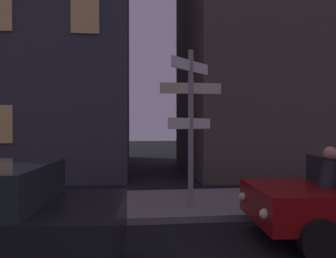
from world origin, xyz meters
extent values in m
cube|color=gray|center=(0.00, 7.03, 0.07)|extent=(40.00, 2.72, 0.14)
cylinder|color=gray|center=(-0.09, 6.43, 1.89)|extent=(0.12, 0.12, 3.50)
cube|color=white|center=(-0.09, 6.43, 3.29)|extent=(1.01, 1.01, 0.24)
cube|color=beige|center=(-0.09, 6.43, 2.79)|extent=(1.38, 0.03, 0.24)
cube|color=white|center=(-0.09, 6.43, 2.00)|extent=(1.16, 1.16, 0.24)
cylinder|color=black|center=(1.26, 3.64, 0.32)|extent=(0.65, 0.26, 0.64)
cylinder|color=black|center=(1.37, 5.32, 0.32)|extent=(0.65, 0.26, 0.64)
sphere|color=#F9EFCC|center=(0.56, 3.95, 0.64)|extent=(0.16, 0.16, 0.16)
sphere|color=#F9EFCC|center=(0.64, 5.09, 0.64)|extent=(0.16, 0.16, 0.16)
cylinder|color=black|center=(-2.20, 4.30, 0.32)|extent=(0.65, 0.26, 0.64)
torus|color=black|center=(1.44, 4.33, 0.36)|extent=(0.72, 0.13, 0.72)
cylinder|color=#1959A5|center=(1.98, 4.39, 0.61)|extent=(1.00, 0.15, 0.04)
cylinder|color=#26262D|center=(1.88, 4.38, 1.08)|extent=(0.48, 0.37, 0.61)
sphere|color=tan|center=(1.88, 4.38, 1.50)|extent=(0.22, 0.22, 0.22)
cylinder|color=black|center=(1.92, 4.47, 0.58)|extent=(0.35, 0.16, 0.55)
cylinder|color=black|center=(1.94, 4.30, 0.58)|extent=(0.35, 0.16, 0.55)
cube|color=#F2C672|center=(-2.89, 10.00, 5.53)|extent=(0.90, 0.06, 1.20)
camera|label=1|loc=(-1.41, -0.62, 1.96)|focal=34.34mm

